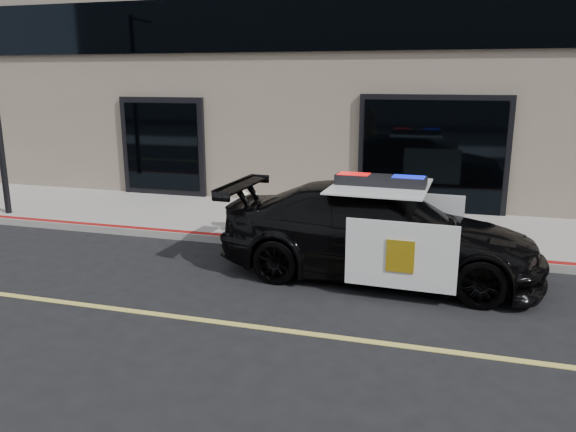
# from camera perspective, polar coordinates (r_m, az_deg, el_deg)

# --- Properties ---
(ground) EXTENTS (120.00, 120.00, 0.00)m
(ground) POSITION_cam_1_polar(r_m,az_deg,el_deg) (7.32, 19.50, -13.34)
(ground) COLOR black
(ground) RESTS_ON ground
(sidewalk_n) EXTENTS (60.00, 3.50, 0.15)m
(sidewalk_n) POSITION_cam_1_polar(r_m,az_deg,el_deg) (12.22, 18.39, -1.89)
(sidewalk_n) COLOR gray
(sidewalk_n) RESTS_ON ground
(police_car) EXTENTS (2.65, 5.42, 1.72)m
(police_car) POSITION_cam_1_polar(r_m,az_deg,el_deg) (9.42, 9.21, -1.56)
(police_car) COLOR black
(police_car) RESTS_ON ground
(fire_hydrant) EXTENTS (0.39, 0.54, 0.86)m
(fire_hydrant) POSITION_cam_1_polar(r_m,az_deg,el_deg) (11.62, -4.51, 0.42)
(fire_hydrant) COLOR #F4E6C1
(fire_hydrant) RESTS_ON sidewalk_n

